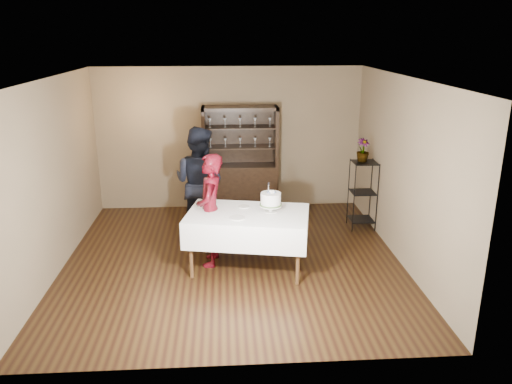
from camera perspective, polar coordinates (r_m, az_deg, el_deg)
floor at (r=7.62m, az=-2.63°, el=-7.79°), size 5.00×5.00×0.00m
ceiling at (r=6.90m, az=-2.96°, el=12.88°), size 5.00×5.00×0.00m
back_wall at (r=9.57m, az=-3.08°, el=6.08°), size 5.00×0.02×2.70m
wall_left at (r=7.53m, az=-22.17°, el=1.53°), size 0.02×5.00×2.70m
wall_right at (r=7.60m, az=16.42°, el=2.28°), size 0.02×5.00×2.70m
china_hutch at (r=9.50m, az=-1.79°, el=1.75°), size 1.40×0.48×2.00m
plant_etagere at (r=8.82m, az=12.10°, el=-0.01°), size 0.42×0.42×1.20m
cake_table at (r=7.13m, az=-0.93°, el=-3.91°), size 1.87×1.35×0.85m
woman at (r=7.25m, az=-5.25°, el=-2.09°), size 0.45×0.64×1.67m
man at (r=8.28m, az=-6.52°, el=1.12°), size 1.13×1.06×1.86m
cake at (r=7.04m, az=1.70°, el=-0.92°), size 0.33×0.33×0.44m
plate_near at (r=6.86m, az=-2.16°, el=-2.96°), size 0.29×0.29×0.01m
plate_far at (r=7.29m, az=-1.40°, el=-1.68°), size 0.21×0.21×0.01m
potted_plant at (r=8.66m, az=12.12°, el=4.69°), size 0.28×0.28×0.39m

